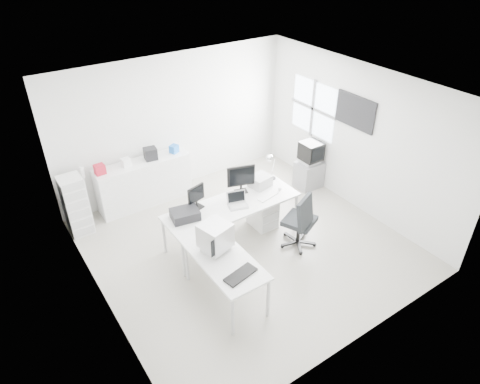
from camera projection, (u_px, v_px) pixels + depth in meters
floor at (246, 245)px, 7.56m from camera, size 5.00×5.00×0.01m
ceiling at (248, 91)px, 6.05m from camera, size 5.00×5.00×0.01m
back_wall at (175, 124)px, 8.54m from camera, size 5.00×0.02×2.80m
left_wall at (92, 231)px, 5.62m from camera, size 0.02×5.00×2.80m
right_wall at (357, 138)px, 7.98m from camera, size 0.02×5.00×2.80m
window at (313, 108)px, 8.70m from camera, size 0.02×1.20×1.10m
wall_picture at (355, 112)px, 7.77m from camera, size 0.04×0.90×0.60m
main_desk at (232, 222)px, 7.49m from camera, size 2.40×0.80×0.75m
side_desk at (225, 278)px, 6.32m from camera, size 0.70×1.40×0.75m
drawer_pedestal at (263, 211)px, 7.89m from camera, size 0.40×0.50×0.60m
inkjet_printer at (185, 214)px, 6.91m from camera, size 0.49×0.42×0.16m
lcd_monitor_small at (196, 197)px, 7.08m from camera, size 0.38×0.27×0.43m
lcd_monitor_large at (241, 179)px, 7.48m from camera, size 0.54×0.34×0.52m
laptop at (238, 202)px, 7.19m from camera, size 0.36×0.37×0.19m
white_keyboard at (268, 196)px, 7.48m from camera, size 0.43×0.21×0.02m
white_mouse at (280, 189)px, 7.65m from camera, size 0.06×0.06×0.06m
laser_printer at (260, 181)px, 7.74m from camera, size 0.41×0.37×0.21m
desk_lamp at (273, 166)px, 7.87m from camera, size 0.22×0.22×0.54m
crt_monitor at (215, 237)px, 6.17m from camera, size 0.49×0.49×0.46m
black_keyboard at (241, 275)px, 5.83m from camera, size 0.52×0.29×0.03m
office_chair at (300, 218)px, 7.28m from camera, size 0.85×0.85×1.12m
tv_cabinet at (309, 174)px, 9.06m from camera, size 0.53×0.43×0.57m
crt_tv at (311, 153)px, 8.78m from camera, size 0.50×0.48×0.45m
sideboard at (144, 182)px, 8.44m from camera, size 1.86×0.46×0.93m
clutter_box_a at (100, 169)px, 7.76m from camera, size 0.19×0.17×0.18m
clutter_box_b at (126, 162)px, 8.01m from camera, size 0.18×0.16×0.16m
clutter_box_c at (150, 154)px, 8.22m from camera, size 0.26×0.25×0.23m
clutter_box_d at (174, 149)px, 8.48m from camera, size 0.20×0.19×0.16m
clutter_bottle at (82, 172)px, 7.64m from camera, size 0.07×0.07×0.22m
filing_cabinet at (76, 205)px, 7.61m from camera, size 0.39×0.46×1.11m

